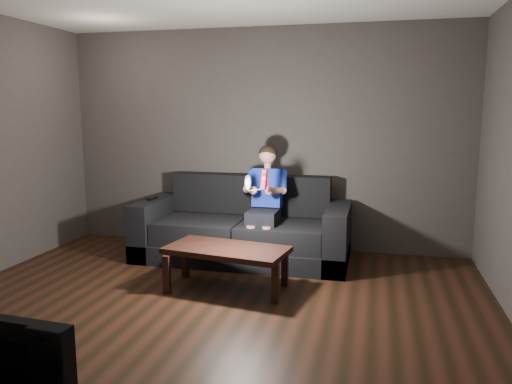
# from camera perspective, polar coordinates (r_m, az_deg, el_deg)

# --- Properties ---
(floor) EXTENTS (5.00, 5.00, 0.00)m
(floor) POSITION_cam_1_polar(r_m,az_deg,el_deg) (4.15, -7.34, -15.05)
(floor) COLOR black
(floor) RESTS_ON ground
(back_wall) EXTENTS (5.00, 0.04, 2.70)m
(back_wall) POSITION_cam_1_polar(r_m,az_deg,el_deg) (6.19, 0.73, 6.02)
(back_wall) COLOR #3F3B37
(back_wall) RESTS_ON ground
(sofa) EXTENTS (2.42, 1.04, 0.93)m
(sofa) POSITION_cam_1_polar(r_m,az_deg,el_deg) (5.81, -1.46, -4.64)
(sofa) COLOR black
(sofa) RESTS_ON floor
(child) EXTENTS (0.49, 0.60, 1.21)m
(child) POSITION_cam_1_polar(r_m,az_deg,el_deg) (5.58, 1.07, -0.17)
(child) COLOR black
(child) RESTS_ON sofa
(wii_remote_red) EXTENTS (0.07, 0.08, 0.20)m
(wii_remote_red) POSITION_cam_1_polar(r_m,az_deg,el_deg) (5.08, 0.95, 1.42)
(wii_remote_red) COLOR red
(wii_remote_red) RESTS_ON child
(nunchuk_white) EXTENTS (0.08, 0.11, 0.17)m
(nunchuk_white) POSITION_cam_1_polar(r_m,az_deg,el_deg) (5.13, -0.94, 1.10)
(nunchuk_white) COLOR white
(nunchuk_white) RESTS_ON child
(wii_remote_black) EXTENTS (0.06, 0.17, 0.03)m
(wii_remote_black) POSITION_cam_1_polar(r_m,az_deg,el_deg) (6.02, -11.75, -0.73)
(wii_remote_black) COLOR black
(wii_remote_black) RESTS_ON sofa
(coffee_table) EXTENTS (1.22, 0.74, 0.42)m
(coffee_table) POSITION_cam_1_polar(r_m,az_deg,el_deg) (4.80, -3.35, -6.96)
(coffee_table) COLOR black
(coffee_table) RESTS_ON floor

